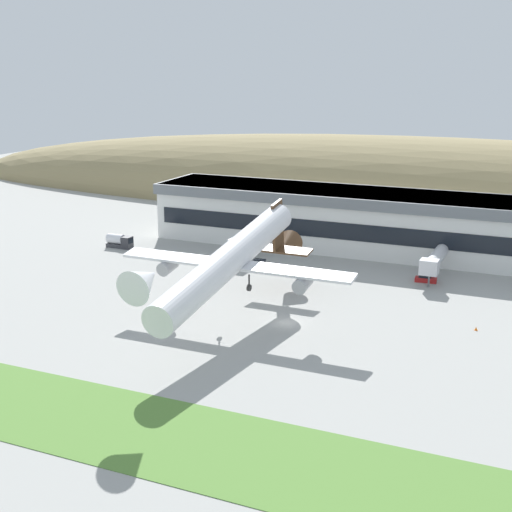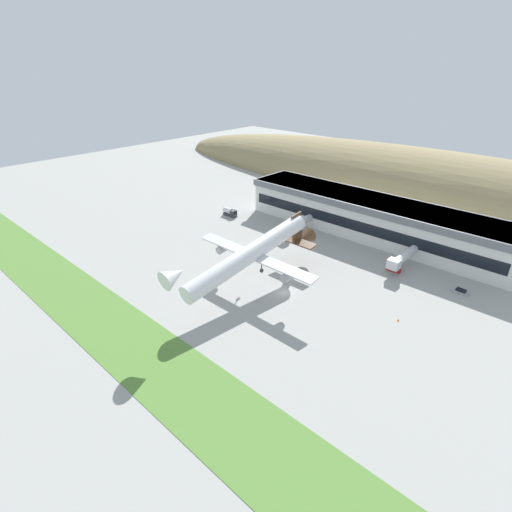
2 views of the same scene
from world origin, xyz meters
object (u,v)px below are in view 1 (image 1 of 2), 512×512
object	(u,v)px
service_car_0	(259,263)
fuel_truck	(119,241)
jetway_0	(248,240)
traffic_cone_0	(476,329)
cargo_airplane	(231,260)
jetway_1	(434,260)
service_car_1	(426,279)
terminal_building	(361,217)

from	to	relation	value
service_car_0	fuel_truck	distance (m)	35.64
jetway_0	service_car_0	distance (m)	7.41
traffic_cone_0	cargo_airplane	bearing A→B (deg)	-159.81
fuel_truck	jetway_1	bearing A→B (deg)	2.72
traffic_cone_0	jetway_1	bearing A→B (deg)	114.14
cargo_airplane	service_car_1	world-z (taller)	cargo_airplane
jetway_0	service_car_0	size ratio (longest dim) A/B	3.49
service_car_1	jetway_0	bearing A→B (deg)	176.67
fuel_truck	traffic_cone_0	world-z (taller)	fuel_truck
jetway_0	service_car_0	xyz separation A→B (m)	(4.65, -4.66, -3.40)
cargo_airplane	traffic_cone_0	bearing A→B (deg)	20.19
cargo_airplane	service_car_0	size ratio (longest dim) A/B	12.51
service_car_0	traffic_cone_0	world-z (taller)	service_car_0
traffic_cone_0	terminal_building	bearing A→B (deg)	125.98
service_car_0	fuel_truck	world-z (taller)	fuel_truck
fuel_truck	traffic_cone_0	bearing A→B (deg)	-14.88
jetway_0	jetway_1	distance (m)	39.98
terminal_building	jetway_1	size ratio (longest dim) A/B	6.27
terminal_building	service_car_0	world-z (taller)	terminal_building
fuel_truck	service_car_1	bearing A→B (deg)	1.01
terminal_building	cargo_airplane	xyz separation A→B (m)	(-5.30, -56.47, 3.26)
fuel_truck	terminal_building	bearing A→B (deg)	22.55
service_car_1	service_car_0	bearing A→B (deg)	-175.99
traffic_cone_0	service_car_1	bearing A→B (deg)	118.25
jetway_0	cargo_airplane	world-z (taller)	cargo_airplane
terminal_building	service_car_1	size ratio (longest dim) A/B	22.94
jetway_0	jetway_1	size ratio (longest dim) A/B	0.99
service_car_1	traffic_cone_0	distance (m)	26.21
terminal_building	cargo_airplane	bearing A→B (deg)	-95.36
terminal_building	service_car_0	xyz separation A→B (m)	(-15.39, -22.34, -6.93)
traffic_cone_0	service_car_0	bearing A→B (deg)	156.08
jetway_0	traffic_cone_0	world-z (taller)	jetway_0
terminal_building	traffic_cone_0	xyz separation A→B (m)	(31.24, -43.03, -7.25)
traffic_cone_0	jetway_0	bearing A→B (deg)	153.70
jetway_0	cargo_airplane	distance (m)	42.04
jetway_1	service_car_0	xyz separation A→B (m)	(-35.33, -4.54, -3.40)
service_car_0	traffic_cone_0	size ratio (longest dim) A/B	7.55
cargo_airplane	service_car_0	world-z (taller)	cargo_airplane
jetway_0	jetway_1	bearing A→B (deg)	-0.17
service_car_0	traffic_cone_0	bearing A→B (deg)	-23.92
terminal_building	service_car_1	world-z (taller)	terminal_building
jetway_1	service_car_0	distance (m)	35.78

